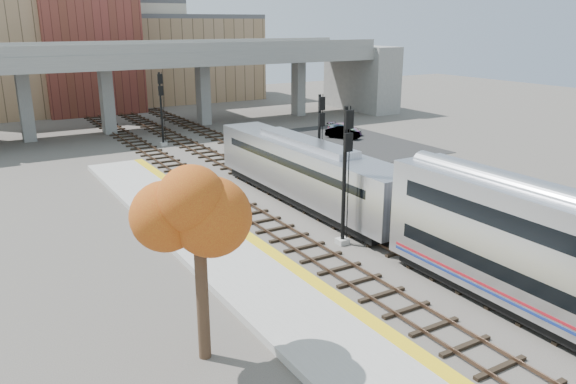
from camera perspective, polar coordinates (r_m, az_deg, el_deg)
ground at (r=27.02m, az=15.63°, el=-9.07°), size 160.00×160.00×0.00m
platform at (r=22.71m, az=2.50°, el=-13.17°), size 4.50×60.00×0.35m
yellow_strip at (r=23.60m, az=6.44°, el=-11.54°), size 0.70×60.00×0.01m
tracks at (r=36.45m, az=2.50°, el=-1.46°), size 10.70×95.00×0.25m
overpass at (r=65.81m, az=-10.39°, el=11.63°), size 54.00×12.00×9.50m
buildings_far at (r=85.26m, az=-18.15°, el=13.63°), size 43.00×21.00×20.60m
parking_lot at (r=55.99m, az=5.02°, el=4.95°), size 14.00×18.00×0.04m
locomotive at (r=36.62m, az=1.82°, el=2.23°), size 3.02×19.05×4.10m
signal_mast_near at (r=29.46m, az=5.81°, el=1.53°), size 0.60×0.64×7.47m
signal_mast_mid at (r=38.57m, az=3.23°, el=4.69°), size 0.60×0.64×6.92m
signal_mast_far at (r=55.52m, az=-12.73°, el=8.14°), size 0.60×0.64×7.03m
tree at (r=18.75m, az=-9.16°, el=-1.12°), size 3.60×3.60×7.84m
car_a at (r=48.45m, az=4.53°, el=3.80°), size 1.85×3.51×1.14m
car_b at (r=58.25m, az=5.57°, el=6.01°), size 2.65×3.70×1.16m
car_c at (r=60.45m, az=5.80°, el=6.39°), size 2.75×4.23×1.14m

